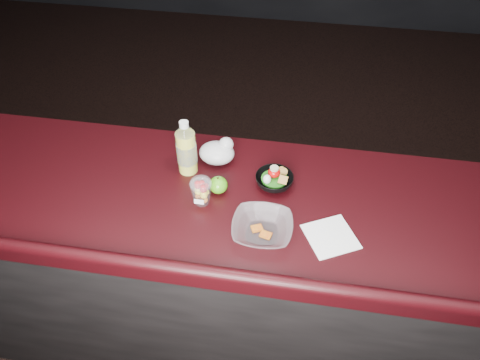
% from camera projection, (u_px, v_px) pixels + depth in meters
% --- Properties ---
extents(room_shell, '(8.00, 8.00, 8.00)m').
position_uv_depth(room_shell, '(223.00, 31.00, 0.96)').
color(room_shell, black).
rests_on(room_shell, ground).
extents(counter, '(4.06, 0.71, 1.02)m').
position_uv_depth(counter, '(243.00, 278.00, 2.09)').
color(counter, black).
rests_on(counter, ground).
extents(lemonade_bottle, '(0.08, 0.08, 0.24)m').
position_uv_depth(lemonade_bottle, '(187.00, 151.00, 1.78)').
color(lemonade_bottle, yellow).
rests_on(lemonade_bottle, counter).
extents(fruit_cup, '(0.08, 0.08, 0.12)m').
position_uv_depth(fruit_cup, '(201.00, 190.00, 1.69)').
color(fruit_cup, white).
rests_on(fruit_cup, counter).
extents(green_apple, '(0.07, 0.07, 0.07)m').
position_uv_depth(green_apple, '(218.00, 185.00, 1.75)').
color(green_apple, '#3B870F').
rests_on(green_apple, counter).
extents(plastic_bag, '(0.14, 0.12, 0.10)m').
position_uv_depth(plastic_bag, '(218.00, 152.00, 1.86)').
color(plastic_bag, silver).
rests_on(plastic_bag, counter).
extents(snack_bowl, '(0.17, 0.17, 0.08)m').
position_uv_depth(snack_bowl, '(274.00, 180.00, 1.77)').
color(snack_bowl, black).
rests_on(snack_bowl, counter).
extents(takeout_bowl, '(0.21, 0.21, 0.05)m').
position_uv_depth(takeout_bowl, '(262.00, 228.00, 1.60)').
color(takeout_bowl, silver).
rests_on(takeout_bowl, counter).
extents(paper_napkin, '(0.22, 0.22, 0.00)m').
position_uv_depth(paper_napkin, '(331.00, 237.00, 1.61)').
color(paper_napkin, white).
rests_on(paper_napkin, counter).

